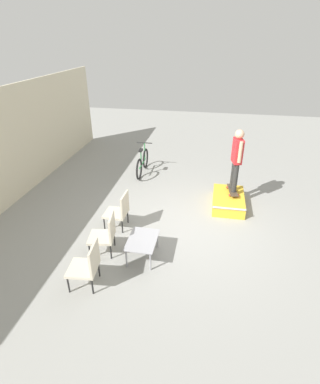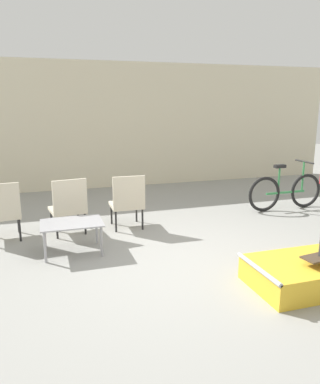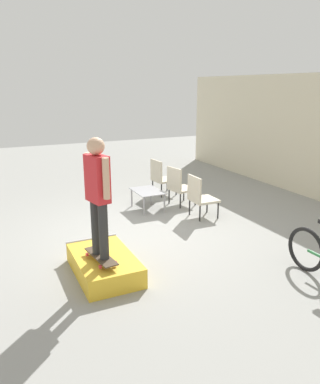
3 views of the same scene
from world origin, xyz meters
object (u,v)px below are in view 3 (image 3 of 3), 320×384
(skate_ramp_box, at_px, (104,264))
(skateboard_on_ramp, at_px, (101,256))
(person_skater, at_px, (98,189))
(coffee_table, at_px, (148,193))
(patio_chair_left, at_px, (161,176))
(patio_chair_center, at_px, (179,185))
(patio_chair_right, at_px, (200,196))

(skate_ramp_box, xyz_separation_m, skateboard_on_ramp, (0.19, -0.09, 0.23))
(skate_ramp_box, height_order, person_skater, person_skater)
(coffee_table, distance_m, patio_chair_left, 1.24)
(patio_chair_left, bearing_deg, coffee_table, 134.64)
(patio_chair_left, distance_m, patio_chair_center, 0.97)
(patio_chair_center, bearing_deg, skate_ramp_box, 124.82)
(skateboard_on_ramp, relative_size, patio_chair_right, 0.83)
(patio_chair_left, bearing_deg, patio_chair_center, 174.28)
(patio_chair_left, xyz_separation_m, patio_chair_center, (0.97, 0.00, 0.00))
(skateboard_on_ramp, distance_m, person_skater, 0.99)
(person_skater, xyz_separation_m, patio_chair_left, (-3.63, 2.66, -0.89))
(patio_chair_right, bearing_deg, coffee_table, 40.15)
(skate_ramp_box, bearing_deg, patio_chair_left, 143.22)
(person_skater, distance_m, patio_chair_left, 4.59)
(patio_chair_left, bearing_deg, skateboard_on_ramp, 137.97)
(skate_ramp_box, relative_size, coffee_table, 1.66)
(person_skater, height_order, patio_chair_right, person_skater)
(patio_chair_left, relative_size, patio_chair_right, 1.00)
(skateboard_on_ramp, relative_size, person_skater, 0.45)
(patio_chair_center, bearing_deg, skateboard_on_ramp, 125.93)
(skateboard_on_ramp, distance_m, patio_chair_right, 3.17)
(skate_ramp_box, distance_m, coffee_table, 3.07)
(person_skater, xyz_separation_m, patio_chair_center, (-2.66, 2.66, -0.89))
(coffee_table, distance_m, patio_chair_center, 0.79)
(skateboard_on_ramp, xyz_separation_m, patio_chair_left, (-3.63, 2.66, 0.10))
(patio_chair_right, bearing_deg, skate_ramp_box, 121.61)
(skateboard_on_ramp, bearing_deg, patio_chair_left, 136.17)
(person_skater, bearing_deg, skate_ramp_box, 141.94)
(skate_ramp_box, bearing_deg, patio_chair_center, 133.89)
(patio_chair_left, bearing_deg, skate_ramp_box, 137.46)
(skate_ramp_box, xyz_separation_m, patio_chair_right, (-1.53, 2.57, 0.33))
(patio_chair_center, xyz_separation_m, patio_chair_right, (0.94, -0.00, 0.00))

